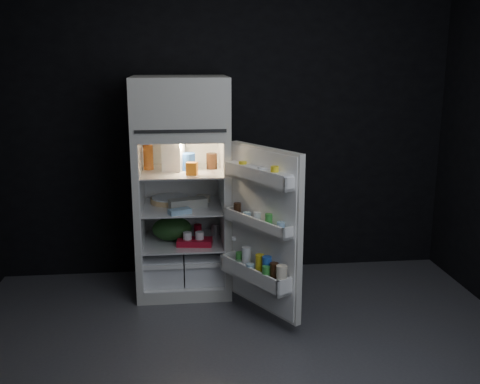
{
  "coord_description": "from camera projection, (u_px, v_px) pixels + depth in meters",
  "views": [
    {
      "loc": [
        -0.41,
        -3.24,
        1.93
      ],
      "look_at": [
        0.06,
        1.0,
        0.9
      ],
      "focal_mm": 42.0,
      "sensor_mm": 36.0,
      "label": 1
    }
  ],
  "objects": [
    {
      "name": "produce_bag",
      "position": [
        172.0,
        229.0,
        4.71
      ],
      "size": [
        0.34,
        0.29,
        0.2
      ],
      "primitive_type": "ellipsoid",
      "rotation": [
        0.0,
        0.0,
        0.02
      ],
      "color": "#193815",
      "rests_on": "refrigerator"
    },
    {
      "name": "wrapped_pkg",
      "position": [
        203.0,
        199.0,
        4.79
      ],
      "size": [
        0.13,
        0.12,
        0.05
      ],
      "primitive_type": "cube",
      "rotation": [
        0.0,
        0.0,
        -0.23
      ],
      "color": "beige",
      "rests_on": "refrigerator"
    },
    {
      "name": "egg_carton",
      "position": [
        188.0,
        203.0,
        4.6
      ],
      "size": [
        0.33,
        0.19,
        0.07
      ],
      "primitive_type": "cube",
      "rotation": [
        0.0,
        0.0,
        0.26
      ],
      "color": "gray",
      "rests_on": "refrigerator"
    },
    {
      "name": "wall_back",
      "position": [
        225.0,
        124.0,
        4.95
      ],
      "size": [
        4.0,
        0.0,
        2.7
      ],
      "primitive_type": "cube",
      "color": "black",
      "rests_on": "ground"
    },
    {
      "name": "small_can_red",
      "position": [
        198.0,
        230.0,
        4.86
      ],
      "size": [
        0.08,
        0.08,
        0.09
      ],
      "primitive_type": "cylinder",
      "rotation": [
        0.0,
        0.0,
        0.18
      ],
      "color": "#A40E20",
      "rests_on": "refrigerator"
    },
    {
      "name": "wall_front",
      "position": [
        320.0,
        258.0,
        1.66
      ],
      "size": [
        4.0,
        0.0,
        2.7
      ],
      "primitive_type": "cube",
      "color": "black",
      "rests_on": "ground"
    },
    {
      "name": "small_carton",
      "position": [
        192.0,
        169.0,
        4.39
      ],
      "size": [
        0.1,
        0.08,
        0.1
      ],
      "primitive_type": "cube",
      "rotation": [
        0.0,
        0.0,
        -0.27
      ],
      "color": "orange",
      "rests_on": "refrigerator"
    },
    {
      "name": "jam_jar",
      "position": [
        212.0,
        161.0,
        4.63
      ],
      "size": [
        0.09,
        0.09,
        0.13
      ],
      "primitive_type": "cylinder",
      "rotation": [
        0.0,
        0.0,
        -0.04
      ],
      "color": "black",
      "rests_on": "refrigerator"
    },
    {
      "name": "milk_jug",
      "position": [
        173.0,
        156.0,
        4.55
      ],
      "size": [
        0.19,
        0.19,
        0.24
      ],
      "primitive_type": "cube",
      "rotation": [
        0.0,
        0.0,
        -0.26
      ],
      "color": "white",
      "rests_on": "refrigerator"
    },
    {
      "name": "refrigerator",
      "position": [
        182.0,
        178.0,
        4.63
      ],
      "size": [
        0.76,
        0.71,
        1.78
      ],
      "color": "silver",
      "rests_on": "ground"
    },
    {
      "name": "small_can_silver",
      "position": [
        215.0,
        229.0,
        4.87
      ],
      "size": [
        0.09,
        0.09,
        0.09
      ],
      "primitive_type": "cylinder",
      "rotation": [
        0.0,
        0.0,
        0.32
      ],
      "color": "silver",
      "rests_on": "refrigerator"
    },
    {
      "name": "amber_bottle",
      "position": [
        148.0,
        156.0,
        4.59
      ],
      "size": [
        0.09,
        0.09,
        0.22
      ],
      "primitive_type": "cylinder",
      "rotation": [
        0.0,
        0.0,
        -0.14
      ],
      "color": "#BE5C1E",
      "rests_on": "refrigerator"
    },
    {
      "name": "fridge_door",
      "position": [
        263.0,
        232.0,
        4.07
      ],
      "size": [
        0.53,
        0.72,
        1.22
      ],
      "color": "silver",
      "rests_on": "ground"
    },
    {
      "name": "floor",
      "position": [
        248.0,
        364.0,
        3.62
      ],
      "size": [
        4.0,
        3.4,
        0.0
      ],
      "primitive_type": "cube",
      "color": "#4A4A4F",
      "rests_on": "ground"
    },
    {
      "name": "pie",
      "position": [
        170.0,
        200.0,
        4.75
      ],
      "size": [
        0.34,
        0.34,
        0.04
      ],
      "primitive_type": "cylinder",
      "rotation": [
        0.0,
        0.0,
        0.02
      ],
      "color": "tan",
      "rests_on": "refrigerator"
    },
    {
      "name": "mayo_jar",
      "position": [
        188.0,
        162.0,
        4.57
      ],
      "size": [
        0.12,
        0.12,
        0.14
      ],
      "primitive_type": "cylinder",
      "rotation": [
        0.0,
        0.0,
        0.11
      ],
      "color": "#2050B0",
      "rests_on": "refrigerator"
    },
    {
      "name": "flat_package",
      "position": [
        180.0,
        211.0,
        4.41
      ],
      "size": [
        0.19,
        0.15,
        0.04
      ],
      "primitive_type": "cube",
      "rotation": [
        0.0,
        0.0,
        0.4
      ],
      "color": "#81AAC8",
      "rests_on": "refrigerator"
    },
    {
      "name": "yogurt_tray",
      "position": [
        195.0,
        242.0,
        4.6
      ],
      "size": [
        0.3,
        0.19,
        0.05
      ],
      "primitive_type": "cube",
      "rotation": [
        0.0,
        0.0,
        -0.14
      ],
      "color": "#A40E20",
      "rests_on": "refrigerator"
    }
  ]
}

